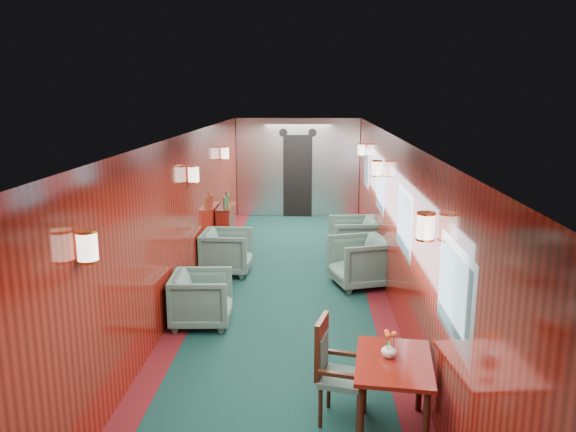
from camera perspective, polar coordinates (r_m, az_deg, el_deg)
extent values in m
plane|color=#0D322B|center=(8.26, -0.20, -8.76)|extent=(12.00, 12.00, 0.00)
cube|color=white|center=(7.73, -0.21, 7.71)|extent=(3.00, 12.00, 0.10)
cube|color=white|center=(7.73, -0.21, 7.79)|extent=(1.20, 12.00, 0.06)
cube|color=maroon|center=(13.81, 1.01, 4.99)|extent=(3.00, 0.10, 2.40)
cube|color=maroon|center=(8.12, -10.84, -0.50)|extent=(0.10, 12.00, 2.40)
cube|color=maroon|center=(7.98, 10.62, -0.72)|extent=(0.10, 12.00, 2.40)
cube|color=#480E12|center=(8.43, -9.51, -8.47)|extent=(0.30, 12.00, 0.01)
cube|color=#480E12|center=(8.31, 9.26, -8.78)|extent=(0.30, 12.00, 0.01)
cube|color=silver|center=(13.73, 1.00, 4.95)|extent=(2.98, 0.12, 2.38)
cube|color=black|center=(13.68, 0.99, 4.08)|extent=(0.70, 0.06, 2.00)
cylinder|color=black|center=(13.59, -0.49, 8.48)|extent=(0.20, 0.04, 0.20)
cylinder|color=black|center=(13.57, 2.50, 8.46)|extent=(0.20, 0.04, 0.20)
cube|color=#B5B8BC|center=(4.60, 16.59, -7.59)|extent=(0.02, 1.10, 0.80)
cube|color=#47656B|center=(4.60, 16.50, -7.59)|extent=(0.01, 0.96, 0.66)
cube|color=#B5B8BC|center=(6.96, 11.74, -0.58)|extent=(0.02, 1.10, 0.80)
cube|color=#47656B|center=(6.95, 11.67, -0.58)|extent=(0.01, 0.96, 0.66)
cube|color=#B5B8BC|center=(9.39, 9.38, 2.85)|extent=(0.02, 1.10, 0.80)
cube|color=#47656B|center=(9.38, 9.33, 2.85)|extent=(0.01, 0.96, 0.66)
cube|color=#B5B8BC|center=(11.84, 7.99, 4.86)|extent=(0.02, 1.10, 0.80)
cube|color=#47656B|center=(11.84, 7.95, 4.86)|extent=(0.01, 0.96, 0.66)
cylinder|color=beige|center=(4.70, -19.71, -2.90)|extent=(0.16, 0.16, 0.24)
cylinder|color=gold|center=(4.74, -19.61, -4.30)|extent=(0.17, 0.17, 0.02)
cylinder|color=beige|center=(5.23, 13.81, -1.02)|extent=(0.16, 0.16, 0.24)
cylinder|color=gold|center=(5.26, 13.74, -2.29)|extent=(0.17, 0.17, 0.02)
cylinder|color=beige|center=(8.47, -9.57, 4.21)|extent=(0.16, 0.16, 0.24)
cylinder|color=gold|center=(8.48, -9.55, 3.40)|extent=(0.17, 0.17, 0.02)
cylinder|color=beige|center=(9.13, 9.04, 4.81)|extent=(0.16, 0.16, 0.24)
cylinder|color=gold|center=(9.14, 9.01, 4.07)|extent=(0.17, 0.17, 0.02)
cylinder|color=beige|center=(11.39, -6.43, 6.38)|extent=(0.16, 0.16, 0.24)
cylinder|color=gold|center=(11.41, -6.42, 5.78)|extent=(0.17, 0.17, 0.02)
cylinder|color=beige|center=(12.09, 7.48, 6.69)|extent=(0.16, 0.16, 0.24)
cylinder|color=gold|center=(12.11, 7.47, 6.13)|extent=(0.17, 0.17, 0.02)
cube|color=maroon|center=(5.14, 10.71, -14.41)|extent=(0.76, 1.01, 0.04)
cylinder|color=#36180C|center=(4.96, 7.40, -20.02)|extent=(0.06, 0.06, 0.66)
cylinder|color=#36180C|center=(4.98, 13.83, -20.18)|extent=(0.06, 0.06, 0.66)
cylinder|color=#36180C|center=(5.65, 7.73, -15.67)|extent=(0.06, 0.06, 0.66)
cylinder|color=#36180C|center=(5.67, 13.24, -15.82)|extent=(0.06, 0.06, 0.66)
cube|color=#1B3F3B|center=(5.38, 5.66, -16.12)|extent=(0.51, 0.51, 0.05)
cube|color=#36180C|center=(5.28, 3.43, -13.07)|extent=(0.14, 0.38, 0.55)
cube|color=#1B3F3B|center=(5.30, 3.67, -13.63)|extent=(0.09, 0.29, 0.33)
cube|color=#36180C|center=(5.13, 5.23, -15.77)|extent=(0.38, 0.14, 0.04)
cube|color=#36180C|center=(5.49, 6.12, -13.76)|extent=(0.38, 0.14, 0.04)
cylinder|color=#36180C|center=(5.37, 3.31, -18.86)|extent=(0.04, 0.04, 0.39)
cylinder|color=#36180C|center=(5.32, 7.17, -19.31)|extent=(0.04, 0.04, 0.39)
cylinder|color=#36180C|center=(5.66, 4.15, -17.10)|extent=(0.04, 0.04, 0.39)
cylinder|color=#36180C|center=(5.61, 7.78, -17.49)|extent=(0.04, 0.04, 0.39)
cube|color=maroon|center=(11.20, -6.30, -1.02)|extent=(0.26, 0.88, 0.79)
cube|color=#36180C|center=(11.11, -6.30, 0.96)|extent=(0.28, 0.90, 0.02)
cylinder|color=#2B5733|center=(10.87, -6.44, 1.35)|extent=(0.07, 0.07, 0.22)
cylinder|color=#2B5733|center=(11.17, -6.20, 1.81)|extent=(0.06, 0.06, 0.28)
cylinder|color=gold|center=(11.35, -6.06, 1.72)|extent=(0.08, 0.08, 0.18)
imported|color=silver|center=(5.15, 10.22, -13.22)|extent=(0.15, 0.15, 0.14)
imported|color=#1B3F3B|center=(7.49, -8.75, -8.31)|extent=(0.81, 0.79, 0.70)
imported|color=#1B3F3B|center=(9.49, -6.22, -3.64)|extent=(0.83, 0.81, 0.74)
imported|color=#1B3F3B|center=(8.89, 7.32, -4.64)|extent=(1.07, 1.06, 0.78)
imported|color=#1B3F3B|center=(10.21, 6.73, -2.36)|extent=(0.95, 0.93, 0.79)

